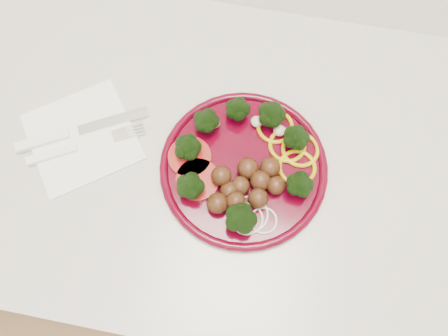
% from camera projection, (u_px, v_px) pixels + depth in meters
% --- Properties ---
extents(counter, '(2.40, 0.60, 0.90)m').
position_uv_depth(counter, '(272.00, 227.00, 1.13)').
color(counter, silver).
rests_on(counter, ground).
extents(plate, '(0.27, 0.27, 0.06)m').
position_uv_depth(plate, '(242.00, 164.00, 0.69)').
color(plate, '#420111').
rests_on(plate, counter).
extents(napkin, '(0.23, 0.23, 0.00)m').
position_uv_depth(napkin, '(82.00, 137.00, 0.72)').
color(napkin, white).
rests_on(napkin, counter).
extents(knife, '(0.20, 0.12, 0.01)m').
position_uv_depth(knife, '(65.00, 134.00, 0.72)').
color(knife, silver).
rests_on(knife, napkin).
extents(fork, '(0.18, 0.11, 0.01)m').
position_uv_depth(fork, '(66.00, 150.00, 0.71)').
color(fork, white).
rests_on(fork, napkin).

